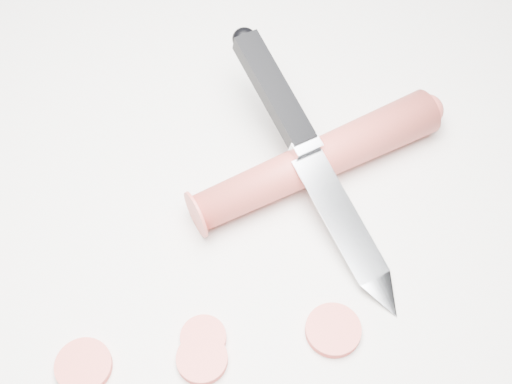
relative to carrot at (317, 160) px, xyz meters
The scene contains 7 objects.
ground 0.11m from the carrot, 74.50° to the right, with size 2.40×2.40×0.00m, color silver.
carrot is the anchor object (origin of this frame).
carrot_slice_1 0.22m from the carrot, 99.50° to the right, with size 0.04×0.04×0.01m, color #D14A3E.
carrot_slice_3 0.16m from the carrot, 84.73° to the right, with size 0.03×0.03×0.01m, color #D14A3E.
carrot_slice_4 0.13m from the carrot, 51.06° to the right, with size 0.04×0.04×0.01m, color #D14A3E.
carrot_slice_5 0.17m from the carrot, 82.22° to the right, with size 0.03×0.03×0.01m, color #D14A3E.
kitchen_knife 0.02m from the carrot, 66.31° to the right, with size 0.23×0.12×0.07m, color silver, non-canonical shape.
Camera 1 is at (0.12, -0.17, 0.45)m, focal length 50.00 mm.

